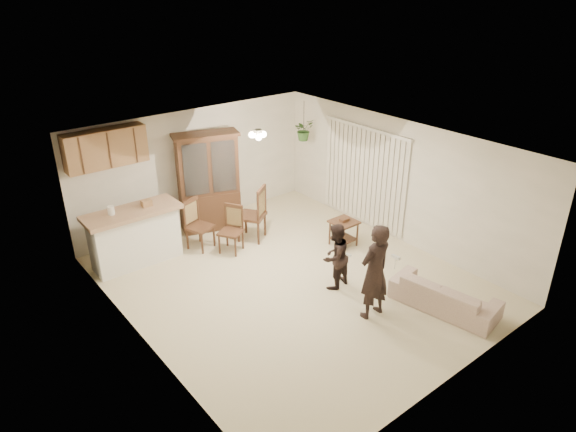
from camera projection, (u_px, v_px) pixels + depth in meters
floor at (291, 281)px, 9.20m from camera, size 6.50×6.50×0.00m
ceiling at (292, 147)px, 8.13m from camera, size 5.50×6.50×0.02m
wall_back at (196, 167)px, 10.95m from camera, size 5.50×0.02×2.50m
wall_front at (456, 306)px, 6.37m from camera, size 5.50×0.02×2.50m
wall_left at (138, 272)px, 7.10m from camera, size 0.02×6.50×2.50m
wall_right at (398, 181)px, 10.22m from camera, size 0.02×6.50×2.50m
breakfast_bar at (136, 239)px, 9.59m from camera, size 1.60×0.55×1.00m
bar_top at (132, 212)px, 9.36m from camera, size 1.75×0.70×0.08m
upper_cabinets at (106, 148)px, 9.39m from camera, size 1.50×0.34×0.70m
vertical_blinds at (364, 176)px, 10.89m from camera, size 0.06×2.30×2.10m
ceiling_fixture at (258, 134)px, 9.13m from camera, size 0.36×0.36×0.20m
hanging_plant at (304, 130)px, 11.40m from camera, size 0.43×0.37×0.48m
plant_cord at (304, 115)px, 11.26m from camera, size 0.01×0.01×0.65m
sofa at (445, 289)px, 8.30m from camera, size 1.05×1.97×0.73m
adult at (375, 266)px, 7.91m from camera, size 0.66×0.43×1.80m
child at (335, 253)px, 8.76m from camera, size 0.73×0.61×1.35m
china_hutch at (209, 183)px, 10.72m from camera, size 1.42×0.89×2.10m
side_table at (343, 233)px, 10.30m from camera, size 0.49×0.49×0.60m
chair_bar at (201, 235)px, 10.21m from camera, size 0.58×0.58×1.02m
chair_hutch_left at (231, 239)px, 10.08m from camera, size 0.58×0.58×0.95m
chair_hutch_right at (252, 224)px, 10.54m from camera, size 0.72×0.72×1.16m
controller_adult at (396, 257)px, 7.51m from camera, size 0.04×0.14×0.04m
controller_child at (349, 255)px, 8.57m from camera, size 0.05×0.11×0.03m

